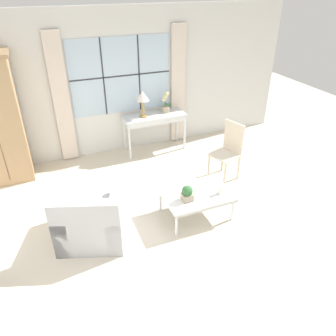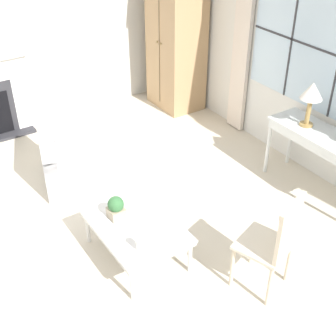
{
  "view_description": "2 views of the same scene",
  "coord_description": "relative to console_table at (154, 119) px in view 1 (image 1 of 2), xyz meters",
  "views": [
    {
      "loc": [
        -1.56,
        -3.22,
        3.25
      ],
      "look_at": [
        0.02,
        0.66,
        0.76
      ],
      "focal_mm": 35.0,
      "sensor_mm": 36.0,
      "label": 1
    },
    {
      "loc": [
        3.42,
        -1.29,
        3.38
      ],
      "look_at": [
        0.34,
        0.75,
        0.91
      ],
      "focal_mm": 50.0,
      "sensor_mm": 36.0,
      "label": 2
    }
  ],
  "objects": [
    {
      "name": "ground_plane",
      "position": [
        -0.55,
        -2.7,
        -0.69
      ],
      "size": [
        14.0,
        14.0,
        0.0
      ],
      "primitive_type": "plane",
      "color": "beige"
    },
    {
      "name": "wall_back_windowed",
      "position": [
        -0.55,
        0.32,
        0.7
      ],
      "size": [
        7.2,
        0.14,
        2.8
      ],
      "color": "silver",
      "rests_on": "ground_plane"
    },
    {
      "name": "console_table",
      "position": [
        0.0,
        0.0,
        0.0
      ],
      "size": [
        1.29,
        0.48,
        0.78
      ],
      "color": "silver",
      "rests_on": "ground_plane"
    },
    {
      "name": "table_lamp",
      "position": [
        -0.24,
        -0.01,
        0.49
      ],
      "size": [
        0.26,
        0.26,
        0.53
      ],
      "color": "#9E7F47",
      "rests_on": "console_table"
    },
    {
      "name": "potted_orchid",
      "position": [
        0.28,
        0.07,
        0.26
      ],
      "size": [
        0.21,
        0.17,
        0.43
      ],
      "color": "tan",
      "rests_on": "console_table"
    },
    {
      "name": "armchair_upholstered",
      "position": [
        -1.75,
        -2.23,
        -0.42
      ],
      "size": [
        1.14,
        1.17,
        0.85
      ],
      "color": "#B2B2B7",
      "rests_on": "ground_plane"
    },
    {
      "name": "side_chair_wooden",
      "position": [
        0.85,
        -1.53,
        -0.1
      ],
      "size": [
        0.56,
        0.56,
        1.05
      ],
      "color": "beige",
      "rests_on": "ground_plane"
    },
    {
      "name": "coffee_table",
      "position": [
        -0.19,
        -2.34,
        -0.33
      ],
      "size": [
        1.03,
        0.74,
        0.41
      ],
      "color": "silver",
      "rests_on": "ground_plane"
    },
    {
      "name": "potted_plant_small",
      "position": [
        -0.39,
        -2.44,
        -0.16
      ],
      "size": [
        0.16,
        0.16,
        0.24
      ],
      "color": "tan",
      "rests_on": "coffee_table"
    },
    {
      "name": "pillar_candle",
      "position": [
        0.13,
        -2.48,
        -0.22
      ],
      "size": [
        0.1,
        0.1,
        0.16
      ],
      "color": "silver",
      "rests_on": "coffee_table"
    }
  ]
}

